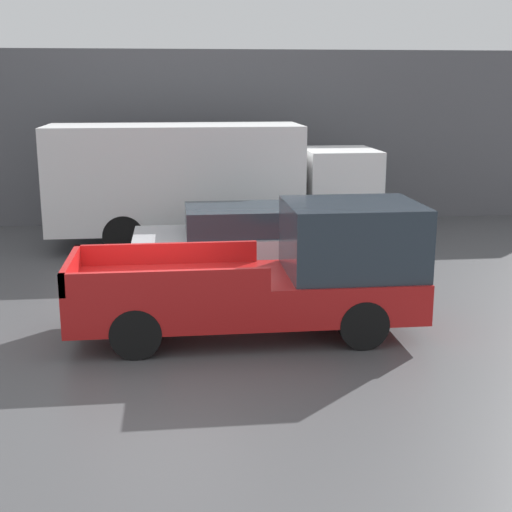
{
  "coord_description": "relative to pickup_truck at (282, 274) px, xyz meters",
  "views": [
    {
      "loc": [
        0.31,
        -11.18,
        4.14
      ],
      "look_at": [
        1.74,
        1.15,
        1.1
      ],
      "focal_mm": 50.0,
      "sensor_mm": 36.0,
      "label": 1
    }
  ],
  "objects": [
    {
      "name": "delivery_truck",
      "position": [
        -0.95,
        6.94,
        0.68
      ],
      "size": [
        8.38,
        2.36,
        3.1
      ],
      "color": "white",
      "rests_on": "ground"
    },
    {
      "name": "ground_plane",
      "position": [
        -2.06,
        -0.15,
        -1.02
      ],
      "size": [
        60.0,
        60.0,
        0.0
      ],
      "primitive_type": "plane",
      "color": "#4C4C4F"
    },
    {
      "name": "pickup_truck",
      "position": [
        0.0,
        0.0,
        0.0
      ],
      "size": [
        5.76,
        2.01,
        2.21
      ],
      "color": "red",
      "rests_on": "ground"
    },
    {
      "name": "building_wall",
      "position": [
        -2.06,
        10.09,
        1.51
      ],
      "size": [
        28.0,
        0.15,
        5.07
      ],
      "color": "#56565B",
      "rests_on": "ground"
    },
    {
      "name": "newspaper_box",
      "position": [
        -2.37,
        9.77,
        -0.48
      ],
      "size": [
        0.45,
        0.4,
        1.08
      ],
      "color": "#194CB2",
      "rests_on": "ground"
    },
    {
      "name": "car",
      "position": [
        -0.42,
        3.51,
        -0.21
      ],
      "size": [
        4.35,
        1.95,
        1.57
      ],
      "color": "silver",
      "rests_on": "ground"
    }
  ]
}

